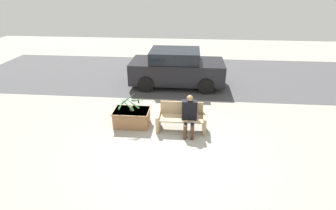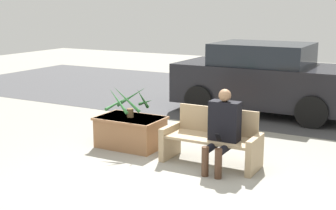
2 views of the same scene
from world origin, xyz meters
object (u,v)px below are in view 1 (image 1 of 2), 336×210
(person_seated, at_px, (189,113))
(parked_car, at_px, (177,68))
(planter_box, at_px, (132,117))
(bench, at_px, (181,118))
(potted_plant, at_px, (131,102))

(person_seated, xyz_separation_m, parked_car, (-0.60, 3.97, 0.12))
(planter_box, bearing_deg, parked_car, 72.00)
(bench, xyz_separation_m, person_seated, (0.24, -0.18, 0.27))
(bench, height_order, potted_plant, potted_plant)
(bench, bearing_deg, potted_plant, 175.14)
(parked_car, bearing_deg, planter_box, -108.00)
(potted_plant, bearing_deg, person_seated, -9.87)
(bench, relative_size, planter_box, 1.34)
(planter_box, bearing_deg, bench, -4.41)
(planter_box, relative_size, parked_car, 0.28)
(bench, bearing_deg, planter_box, 175.59)
(person_seated, relative_size, parked_car, 0.30)
(potted_plant, bearing_deg, planter_box, -73.04)
(potted_plant, bearing_deg, bench, -4.86)
(person_seated, bearing_deg, planter_box, 170.50)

